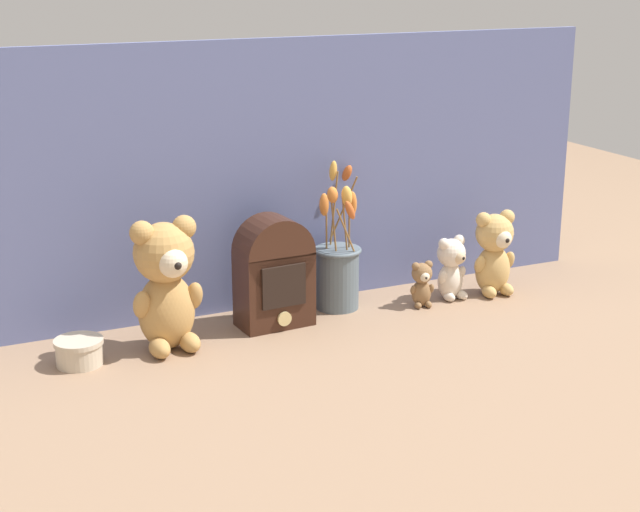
# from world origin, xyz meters

# --- Properties ---
(ground_plane) EXTENTS (4.00, 4.00, 0.00)m
(ground_plane) POSITION_xyz_m (0.00, 0.00, 0.00)
(ground_plane) COLOR #8E7056
(backdrop_wall) EXTENTS (1.60, 0.02, 0.64)m
(backdrop_wall) POSITION_xyz_m (0.00, 0.17, 0.32)
(backdrop_wall) COLOR slate
(backdrop_wall) RESTS_ON ground
(teddy_bear_large) EXTENTS (0.16, 0.15, 0.29)m
(teddy_bear_large) POSITION_xyz_m (-0.37, -0.01, 0.15)
(teddy_bear_large) COLOR tan
(teddy_bear_large) RESTS_ON ground
(teddy_bear_medium) EXTENTS (0.11, 0.11, 0.21)m
(teddy_bear_medium) POSITION_xyz_m (0.47, 0.00, 0.11)
(teddy_bear_medium) COLOR tan
(teddy_bear_medium) RESTS_ON ground
(teddy_bear_small) EXTENTS (0.09, 0.08, 0.16)m
(teddy_bear_small) POSITION_xyz_m (0.36, 0.02, 0.08)
(teddy_bear_small) COLOR beige
(teddy_bear_small) RESTS_ON ground
(teddy_bear_tiny) EXTENTS (0.06, 0.06, 0.11)m
(teddy_bear_tiny) POSITION_xyz_m (0.26, -0.00, 0.06)
(teddy_bear_tiny) COLOR olive
(teddy_bear_tiny) RESTS_ON ground
(flower_vase) EXTENTS (0.13, 0.16, 0.35)m
(flower_vase) POSITION_xyz_m (0.07, 0.08, 0.10)
(flower_vase) COLOR slate
(flower_vase) RESTS_ON ground
(vintage_radio) EXTENTS (0.17, 0.11, 0.26)m
(vintage_radio) POSITION_xyz_m (-0.11, 0.03, 0.13)
(vintage_radio) COLOR #381E14
(vintage_radio) RESTS_ON ground
(decorative_tin_tall) EXTENTS (0.10, 0.10, 0.06)m
(decorative_tin_tall) POSITION_xyz_m (-0.57, -0.01, 0.03)
(decorative_tin_tall) COLOR beige
(decorative_tin_tall) RESTS_ON ground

